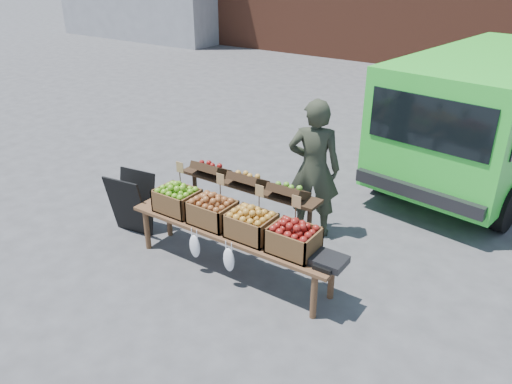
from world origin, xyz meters
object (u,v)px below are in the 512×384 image
Objects in this scene: back_table at (248,204)px; crate_russet_pears at (212,212)px; delivery_van at (486,120)px; crate_green_apples at (294,240)px; weighing_scale at (329,261)px; chalkboard_sign at (132,203)px; display_bench at (232,250)px; crate_golden_apples at (177,200)px; crate_red_apples at (251,226)px; vendor at (314,169)px.

crate_russet_pears is (0.00, -0.72, 0.19)m from back_table.
delivery_van is at bearing 61.52° from back_table.
weighing_scale is at bearing 0.00° from crate_green_apples.
chalkboard_sign is 2.51m from crate_green_apples.
crate_russet_pears reaches higher than display_bench.
delivery_van is at bearing 65.56° from crate_russet_pears.
delivery_van reaches higher than chalkboard_sign.
chalkboard_sign is 0.89m from crate_golden_apples.
crate_russet_pears is at bearing 180.00° from display_bench.
chalkboard_sign is 2.51× the size of weighing_scale.
back_table reaches higher than crate_red_apples.
chalkboard_sign is 1.42m from crate_russet_pears.
vendor is 1.46m from crate_green_apples.
crate_red_apples is at bearing 0.00° from crate_golden_apples.
crate_red_apples is (1.10, 0.00, 0.00)m from crate_golden_apples.
delivery_van reaches higher than crate_green_apples.
crate_russet_pears is at bearing 180.00° from crate_red_apples.
vendor reaches higher than weighing_scale.
crate_russet_pears is at bearing 43.12° from vendor.
crate_red_apples reaches higher than weighing_scale.
chalkboard_sign is 1.70× the size of crate_green_apples.
back_table is 0.74m from crate_russet_pears.
crate_red_apples is 1.47× the size of weighing_scale.
back_table is at bearing 127.42° from crate_red_apples.
crate_green_apples is at bearing 0.00° from crate_red_apples.
delivery_van is 9.25× the size of crate_golden_apples.
crate_green_apples is at bearing 180.00° from weighing_scale.
chalkboard_sign is 1.67m from display_bench.
crate_red_apples is (1.94, 0.00, 0.28)m from chalkboard_sign.
chalkboard_sign is at bearing 11.16° from vendor.
vendor is at bearing 49.62° from crate_golden_apples.
vendor is at bearing 66.12° from crate_russet_pears.
back_table is (-2.02, -3.73, -0.52)m from delivery_van.
crate_red_apples reaches higher than display_bench.
display_bench is 1.29m from weighing_scale.
chalkboard_sign is 1.57m from back_table.
delivery_van reaches higher than vendor.
chalkboard_sign is at bearing -179.96° from crate_golden_apples.
display_bench is at bearing -102.79° from delivery_van.
crate_russet_pears and crate_red_apples have the same top height.
crate_golden_apples reaches higher than weighing_scale.
chalkboard_sign is at bearing -118.85° from delivery_van.
crate_golden_apples is at bearing -111.38° from delivery_van.
crate_red_apples is at bearing 65.00° from vendor.
chalkboard_sign reaches higher than weighing_scale.
chalkboard_sign is at bearing -179.98° from display_bench.
weighing_scale is at bearing 0.00° from crate_russet_pears.
crate_green_apples is at bearing -33.18° from back_table.
delivery_van is 4.27m from back_table.
crate_red_apples is 0.55m from crate_green_apples.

